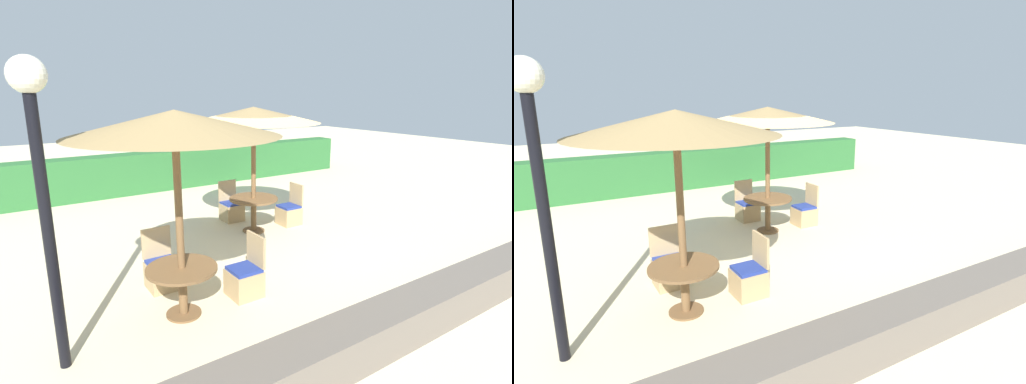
{
  "view_description": "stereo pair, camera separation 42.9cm",
  "coord_description": "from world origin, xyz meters",
  "views": [
    {
      "loc": [
        -4.51,
        -6.29,
        2.99
      ],
      "look_at": [
        0.0,
        0.6,
        0.9
      ],
      "focal_mm": 28.0,
      "sensor_mm": 36.0,
      "label": 1
    },
    {
      "loc": [
        -4.14,
        -6.52,
        2.99
      ],
      "look_at": [
        0.0,
        0.6,
        0.9
      ],
      "focal_mm": 28.0,
      "sensor_mm": 36.0,
      "label": 2
    }
  ],
  "objects": [
    {
      "name": "ground_plane",
      "position": [
        0.0,
        0.0,
        0.0
      ],
      "size": [
        40.0,
        40.0,
        0.0
      ],
      "primitive_type": "plane",
      "color": "beige"
    },
    {
      "name": "hedge_row",
      "position": [
        0.0,
        5.52,
        0.59
      ],
      "size": [
        13.0,
        0.7,
        1.19
      ],
      "primitive_type": "cube",
      "color": "#2D6B33",
      "rests_on": "ground_plane"
    },
    {
      "name": "stone_border",
      "position": [
        0.0,
        -3.6,
        0.25
      ],
      "size": [
        10.0,
        0.56,
        0.49
      ],
      "primitive_type": "cube",
      "color": "#6B6056",
      "rests_on": "ground_plane"
    },
    {
      "name": "lamp_post",
      "position": [
        -4.18,
        -1.89,
        2.35
      ],
      "size": [
        0.36,
        0.36,
        3.32
      ],
      "color": "black",
      "rests_on": "ground_plane"
    },
    {
      "name": "parasol_front_left",
      "position": [
        -2.65,
        -1.63,
        2.6
      ],
      "size": [
        2.65,
        2.65,
        2.77
      ],
      "color": "brown",
      "rests_on": "ground_plane"
    },
    {
      "name": "round_table_front_left",
      "position": [
        -2.65,
        -1.63,
        0.53
      ],
      "size": [
        0.96,
        0.96,
        0.7
      ],
      "color": "brown",
      "rests_on": "ground_plane"
    },
    {
      "name": "patio_chair_front_left_east",
      "position": [
        -1.66,
        -1.63,
        0.26
      ],
      "size": [
        0.46,
        0.46,
        0.93
      ],
      "rotation": [
        0.0,
        0.0,
        1.57
      ],
      "color": "tan",
      "rests_on": "ground_plane"
    },
    {
      "name": "patio_chair_front_left_north",
      "position": [
        -2.61,
        -0.72,
        0.26
      ],
      "size": [
        0.46,
        0.46,
        0.93
      ],
      "rotation": [
        0.0,
        0.0,
        3.14
      ],
      "color": "tan",
      "rests_on": "ground_plane"
    },
    {
      "name": "parasol_center",
      "position": [
        -0.01,
        0.67,
        2.51
      ],
      "size": [
        2.76,
        2.76,
        2.68
      ],
      "color": "brown",
      "rests_on": "ground_plane"
    },
    {
      "name": "round_table_center",
      "position": [
        -0.01,
        0.67,
        0.59
      ],
      "size": [
        1.05,
        1.05,
        0.76
      ],
      "color": "brown",
      "rests_on": "ground_plane"
    },
    {
      "name": "patio_chair_center_east",
      "position": [
        0.94,
        0.64,
        0.26
      ],
      "size": [
        0.46,
        0.46,
        0.93
      ],
      "rotation": [
        0.0,
        0.0,
        1.57
      ],
      "color": "tan",
      "rests_on": "ground_plane"
    },
    {
      "name": "patio_chair_center_north",
      "position": [
        -0.03,
        1.62,
        0.26
      ],
      "size": [
        0.46,
        0.46,
        0.93
      ],
      "rotation": [
        0.0,
        0.0,
        3.14
      ],
      "color": "tan",
      "rests_on": "ground_plane"
    }
  ]
}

